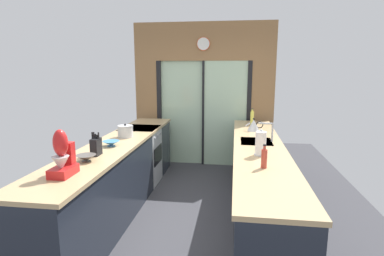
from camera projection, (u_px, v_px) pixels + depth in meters
The scene contains 15 objects.
ground_plane at pixel (190, 202), 4.39m from camera, with size 5.04×7.60×0.02m, color #38383D.
back_wall_unit at pixel (203, 86), 5.85m from camera, with size 2.64×0.12×2.70m.
left_counter_run at pixel (114, 179), 3.97m from camera, with size 0.62×3.80×0.92m.
right_counter_run at pixel (258, 181), 3.89m from camera, with size 0.62×3.80×0.92m.
sink_faucet at pixel (270, 129), 3.99m from camera, with size 0.19×0.02×0.25m.
oven_range at pixel (141, 156), 5.06m from camera, with size 0.60×0.60×0.92m.
mixing_bowl_near at pixel (86, 158), 3.15m from camera, with size 0.20×0.20×0.07m.
mixing_bowl_far at pixel (111, 143), 3.78m from camera, with size 0.21×0.21×0.06m.
knife_block at pixel (96, 146), 3.37m from camera, with size 0.09×0.14×0.26m.
stand_mixer at pixel (63, 158), 2.72m from camera, with size 0.17×0.27×0.42m.
stock_pot at pixel (125, 131), 4.27m from camera, with size 0.21×0.21×0.19m.
kettle at pixel (254, 125), 4.71m from camera, with size 0.27×0.19×0.20m.
soap_bottle_near at pixel (264, 158), 2.94m from camera, with size 0.06×0.06×0.23m.
soap_bottle_far at pixel (252, 118), 5.17m from camera, with size 0.06×0.06×0.28m.
paper_towel_roll at pixel (261, 144), 3.37m from camera, with size 0.14×0.14×0.29m.
Camera 1 is at (0.60, -3.47, 1.85)m, focal length 28.93 mm.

